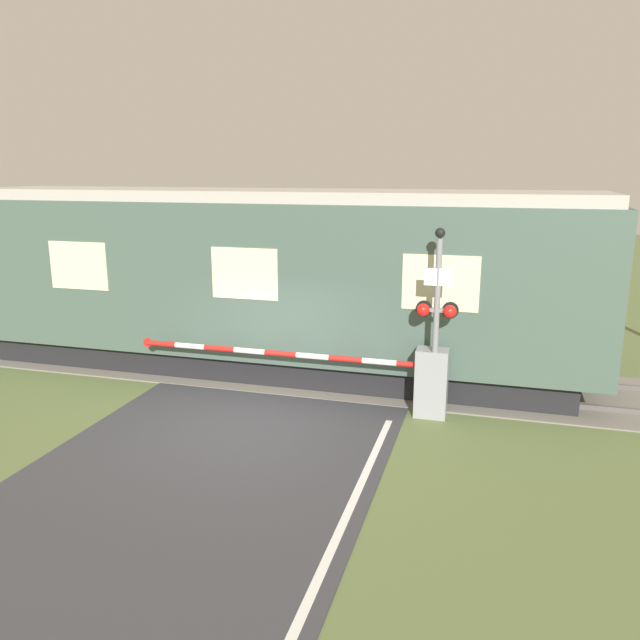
{
  "coord_description": "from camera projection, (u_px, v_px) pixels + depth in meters",
  "views": [
    {
      "loc": [
        4.22,
        -9.82,
        4.6
      ],
      "look_at": [
        0.82,
        2.11,
        1.59
      ],
      "focal_mm": 35.0,
      "sensor_mm": 36.0,
      "label": 1
    }
  ],
  "objects": [
    {
      "name": "signal_post",
      "position": [
        436.0,
        314.0,
        11.3
      ],
      "size": [
        0.78,
        0.26,
        3.6
      ],
      "color": "gray",
      "rests_on": "ground_plane"
    },
    {
      "name": "crossing_barrier",
      "position": [
        404.0,
        377.0,
        11.92
      ],
      "size": [
        6.44,
        0.44,
        1.32
      ],
      "color": "gray",
      "rests_on": "ground_plane"
    },
    {
      "name": "track_bed",
      "position": [
        300.0,
        371.0,
        14.49
      ],
      "size": [
        36.0,
        3.2,
        0.13
      ],
      "color": "slate",
      "rests_on": "ground_plane"
    },
    {
      "name": "train",
      "position": [
        269.0,
        281.0,
        14.19
      ],
      "size": [
        14.47,
        2.8,
        4.16
      ],
      "color": "black",
      "rests_on": "ground_plane"
    },
    {
      "name": "ground_plane",
      "position": [
        245.0,
        428.0,
        11.39
      ],
      "size": [
        80.0,
        80.0,
        0.0
      ],
      "primitive_type": "plane",
      "color": "#5B6B3D"
    }
  ]
}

